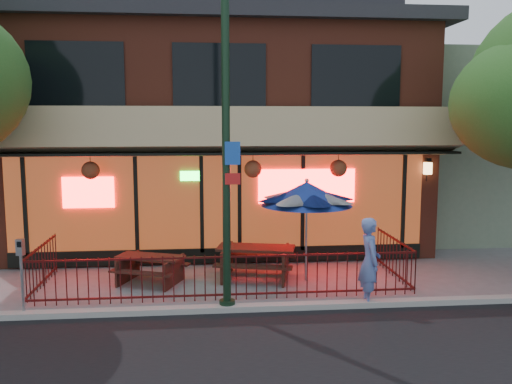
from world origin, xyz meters
TOP-DOWN VIEW (x-y plane):
  - ground at (0.00, 0.00)m, footprint 80.00×80.00m
  - curb at (0.00, -0.50)m, footprint 80.00×0.25m
  - restaurant_building at (0.00, 7.11)m, footprint 12.96×9.49m
  - neighbor_building at (9.00, 7.70)m, footprint 6.00×7.00m
  - patio_fence at (0.00, 0.50)m, footprint 8.44×2.62m
  - street_light at (0.00, -0.40)m, footprint 0.43×0.32m
  - picnic_table_left at (-1.72, 1.60)m, footprint 1.88×1.67m
  - picnic_table_right at (0.80, 1.73)m, footprint 2.14×1.82m
  - patio_umbrella at (1.98, 1.48)m, footprint 2.17×2.17m
  - pedestrian at (2.98, -0.35)m, footprint 0.47×0.69m
  - parking_meter_near at (-4.00, -0.40)m, footprint 0.16×0.14m

SIDE VIEW (x-z plane):
  - ground at x=0.00m, z-range 0.00..0.00m
  - curb at x=0.00m, z-range 0.00..0.12m
  - picnic_table_left at x=-1.72m, z-range 0.10..0.77m
  - picnic_table_right at x=0.80m, z-range 0.12..0.92m
  - patio_fence at x=0.00m, z-range 0.13..1.13m
  - pedestrian at x=2.98m, z-range 0.00..1.84m
  - parking_meter_near at x=-4.00m, z-range 0.28..1.83m
  - patio_umbrella at x=1.98m, z-range 0.87..3.35m
  - neighbor_building at x=9.00m, z-range 0.00..6.00m
  - street_light at x=0.00m, z-range -0.35..6.65m
  - restaurant_building at x=0.00m, z-range 0.10..8.15m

